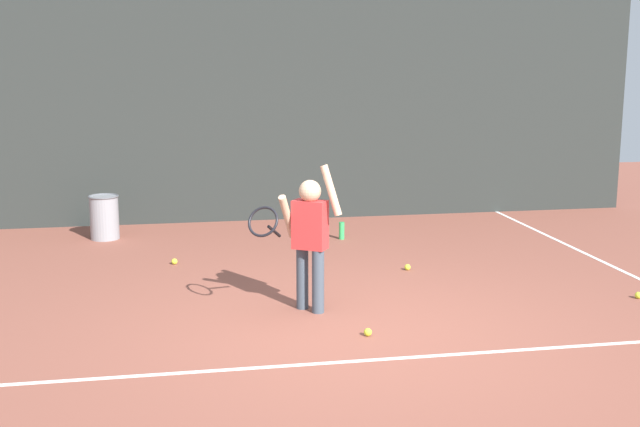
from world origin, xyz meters
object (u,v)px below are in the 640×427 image
object	(u,v)px
ball_hopper	(104,217)
tennis_ball_0	(174,261)
water_bottle	(342,231)
tennis_ball_3	(368,332)
tennis_ball_5	(407,267)
tennis_player	(308,233)
tennis_ball_4	(638,295)

from	to	relation	value
ball_hopper	tennis_ball_0	xyz separation A→B (m)	(0.87, -1.47, -0.26)
water_bottle	tennis_ball_3	bearing A→B (deg)	-98.38
tennis_ball_0	tennis_ball_5	bearing A→B (deg)	-15.87
water_bottle	tennis_player	bearing A→B (deg)	-107.65
tennis_player	tennis_ball_4	bearing A→B (deg)	28.97
tennis_player	tennis_ball_0	xyz separation A→B (m)	(-1.20, 1.93, -0.69)
water_bottle	tennis_ball_4	world-z (taller)	water_bottle
tennis_player	water_bottle	xyz separation A→B (m)	(0.90, 2.84, -0.62)
tennis_ball_3	tennis_ball_4	distance (m)	2.86
tennis_player	tennis_ball_3	size ratio (longest dim) A/B	20.46
ball_hopper	tennis_ball_5	size ratio (longest dim) A/B	8.52
tennis_ball_0	tennis_player	bearing A→B (deg)	-58.10
tennis_player	ball_hopper	world-z (taller)	tennis_player
ball_hopper	tennis_player	bearing A→B (deg)	-58.74
tennis_player	ball_hopper	size ratio (longest dim) A/B	2.40
ball_hopper	tennis_ball_4	world-z (taller)	ball_hopper
ball_hopper	tennis_ball_0	distance (m)	1.73
ball_hopper	tennis_ball_3	world-z (taller)	ball_hopper
tennis_ball_4	tennis_ball_5	size ratio (longest dim) A/B	1.00
water_bottle	tennis_ball_3	xyz separation A→B (m)	(-0.53, -3.60, -0.08)
tennis_ball_3	tennis_ball_4	size ratio (longest dim) A/B	1.00
tennis_player	tennis_ball_5	bearing A→B (deg)	75.64
tennis_ball_3	tennis_ball_5	distance (m)	2.18
tennis_player	tennis_ball_3	world-z (taller)	tennis_player
water_bottle	tennis_ball_5	xyz separation A→B (m)	(0.39, -1.63, -0.08)
water_bottle	tennis_ball_0	size ratio (longest dim) A/B	3.33
tennis_player	tennis_ball_4	world-z (taller)	tennis_player
ball_hopper	tennis_ball_0	bearing A→B (deg)	-59.59
tennis_ball_3	tennis_player	bearing A→B (deg)	116.15
ball_hopper	tennis_ball_3	xyz separation A→B (m)	(2.44, -4.16, -0.26)
tennis_player	ball_hopper	xyz separation A→B (m)	(-2.06, 3.40, -0.44)
ball_hopper	tennis_ball_5	world-z (taller)	ball_hopper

